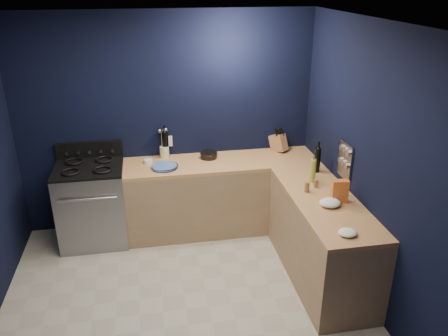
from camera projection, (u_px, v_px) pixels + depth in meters
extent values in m
cube|color=#A9A594|center=(186.00, 310.00, 4.26)|extent=(3.50, 3.50, 0.02)
cube|color=silver|center=(174.00, 24.00, 3.21)|extent=(3.50, 3.50, 0.02)
cube|color=black|center=(168.00, 123.00, 5.32)|extent=(3.50, 0.02, 2.60)
cube|color=black|center=(375.00, 172.00, 4.02)|extent=(0.02, 3.50, 2.60)
cube|color=#9D7D5A|center=(222.00, 196.00, 5.47)|extent=(2.30, 0.63, 0.86)
cube|color=#956035|center=(222.00, 163.00, 5.29)|extent=(2.30, 0.63, 0.04)
cube|color=#9D7D5A|center=(321.00, 240.00, 4.57)|extent=(0.63, 1.67, 0.86)
cube|color=#956035|center=(325.00, 201.00, 4.39)|extent=(0.63, 1.67, 0.04)
cube|color=gray|center=(93.00, 205.00, 5.20)|extent=(0.76, 0.66, 0.92)
cube|color=black|center=(91.00, 219.00, 4.92)|extent=(0.59, 0.02, 0.42)
cube|color=black|center=(88.00, 168.00, 5.01)|extent=(0.76, 0.66, 0.03)
cube|color=black|center=(90.00, 150.00, 5.24)|extent=(0.76, 0.06, 0.20)
cube|color=gray|center=(345.00, 161.00, 4.56)|extent=(0.02, 0.28, 0.38)
cube|color=white|center=(169.00, 141.00, 5.39)|extent=(0.09, 0.02, 0.13)
cylinder|color=#3661AF|center=(164.00, 167.00, 5.08)|extent=(0.36, 0.36, 0.04)
cylinder|color=white|center=(148.00, 161.00, 5.23)|extent=(0.13, 0.13, 0.04)
cylinder|color=#F7EFCB|center=(164.00, 152.00, 5.37)|extent=(0.12, 0.12, 0.14)
cylinder|color=black|center=(166.00, 145.00, 5.35)|extent=(0.10, 0.10, 0.31)
cylinder|color=black|center=(209.00, 155.00, 5.36)|extent=(0.23, 0.23, 0.08)
cube|color=#95643D|center=(278.00, 143.00, 5.55)|extent=(0.23, 0.27, 0.26)
cylinder|color=black|center=(317.00, 160.00, 4.95)|extent=(0.09, 0.09, 0.28)
cylinder|color=#94A435|center=(313.00, 171.00, 4.70)|extent=(0.08, 0.08, 0.26)
cylinder|color=olive|center=(307.00, 187.00, 4.52)|extent=(0.06, 0.06, 0.11)
cylinder|color=olive|center=(316.00, 183.00, 4.62)|extent=(0.06, 0.06, 0.09)
cube|color=red|center=(340.00, 191.00, 4.29)|extent=(0.17, 0.10, 0.23)
ellipsoid|color=white|center=(330.00, 203.00, 4.24)|extent=(0.21, 0.18, 0.07)
ellipsoid|color=white|center=(347.00, 233.00, 3.78)|extent=(0.21, 0.20, 0.05)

